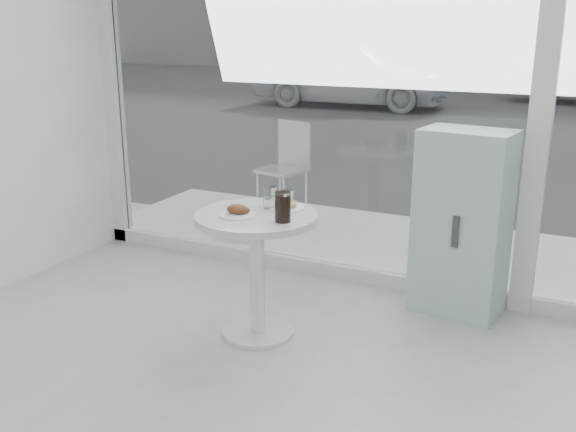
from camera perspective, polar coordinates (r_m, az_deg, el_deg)
The scene contains 12 objects.
storefront at distance 4.38m, azimuth 11.06°, elevation 14.90°, with size 5.00×0.14×3.00m.
main_table at distance 3.79m, azimuth -2.78°, elevation -2.99°, with size 0.72×0.72×0.77m.
patio_deck at distance 5.48m, azimuth 11.52°, elevation -2.85°, with size 5.60×1.60×0.05m, color silver.
street at distance 17.37m, azimuth 21.92°, elevation 9.47°, with size 40.00×24.00×0.00m, color #3D3D3D.
mint_cabinet at distance 4.25m, azimuth 15.19°, elevation -0.64°, with size 0.60×0.45×1.21m.
patio_chair at distance 6.13m, azimuth -0.10°, elevation 4.77°, with size 0.47×0.47×0.90m.
car_white at distance 15.07m, azimuth 5.56°, elevation 12.56°, with size 1.79×4.46×1.52m, color silver.
plate_fritter at distance 3.68m, azimuth -4.44°, elevation 0.39°, with size 0.21×0.21×0.07m.
plate_donut at distance 3.81m, azimuth -0.13°, elevation 0.93°, with size 0.21×0.21×0.05m.
water_tumbler_a at distance 3.82m, azimuth -1.60°, elevation 1.55°, with size 0.08×0.08×0.13m.
water_tumbler_b at distance 3.82m, azimuth 0.00°, elevation 1.44°, with size 0.07×0.07×0.11m.
cola_glass at distance 3.55m, azimuth -0.47°, elevation 0.76°, with size 0.09×0.09×0.17m.
Camera 1 is at (1.21, -1.23, 1.82)m, focal length 40.00 mm.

